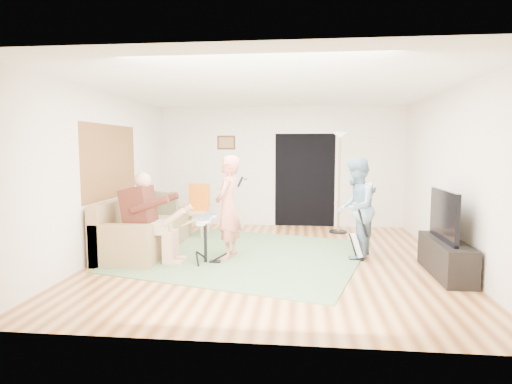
# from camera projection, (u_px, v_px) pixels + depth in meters

# --- Properties ---
(floor) EXTENTS (6.00, 6.00, 0.00)m
(floor) POSITION_uv_depth(u_px,v_px,m) (271.00, 259.00, 6.89)
(floor) COLOR brown
(floor) RESTS_ON ground
(walls) EXTENTS (5.50, 6.00, 2.70)m
(walls) POSITION_uv_depth(u_px,v_px,m) (272.00, 175.00, 6.75)
(walls) COLOR beige
(walls) RESTS_ON floor
(ceiling) EXTENTS (6.00, 6.00, 0.00)m
(ceiling) POSITION_uv_depth(u_px,v_px,m) (272.00, 88.00, 6.61)
(ceiling) COLOR white
(ceiling) RESTS_ON walls
(window_blinds) EXTENTS (0.00, 2.05, 2.05)m
(window_blinds) POSITION_uv_depth(u_px,v_px,m) (111.00, 162.00, 7.21)
(window_blinds) COLOR brown
(window_blinds) RESTS_ON walls
(doorway) EXTENTS (2.10, 0.00, 2.10)m
(doorway) POSITION_uv_depth(u_px,v_px,m) (305.00, 180.00, 9.68)
(doorway) COLOR black
(doorway) RESTS_ON walls
(picture_frame) EXTENTS (0.42, 0.03, 0.32)m
(picture_frame) POSITION_uv_depth(u_px,v_px,m) (226.00, 143.00, 9.78)
(picture_frame) COLOR #3F2314
(picture_frame) RESTS_ON walls
(area_rug) EXTENTS (4.39, 4.36, 0.02)m
(area_rug) POSITION_uv_depth(u_px,v_px,m) (248.00, 255.00, 7.11)
(area_rug) COLOR #4F6D42
(area_rug) RESTS_ON floor
(sofa) EXTENTS (0.94, 2.29, 0.93)m
(sofa) POSITION_uv_depth(u_px,v_px,m) (140.00, 233.00, 7.40)
(sofa) COLOR olive
(sofa) RESTS_ON floor
(drummer) EXTENTS (0.92, 0.51, 1.41)m
(drummer) POSITION_uv_depth(u_px,v_px,m) (151.00, 227.00, 6.68)
(drummer) COLOR #4C1F15
(drummer) RESTS_ON sofa
(drum_kit) EXTENTS (0.40, 0.72, 0.74)m
(drum_kit) POSITION_uv_depth(u_px,v_px,m) (205.00, 243.00, 6.62)
(drum_kit) COLOR black
(drum_kit) RESTS_ON floor
(singer) EXTENTS (0.49, 0.66, 1.66)m
(singer) POSITION_uv_depth(u_px,v_px,m) (228.00, 207.00, 6.90)
(singer) COLOR #D4745C
(singer) RESTS_ON floor
(microphone) EXTENTS (0.06, 0.06, 0.24)m
(microphone) POSITION_uv_depth(u_px,v_px,m) (240.00, 182.00, 6.83)
(microphone) COLOR black
(microphone) RESTS_ON singer
(guitarist) EXTENTS (0.80, 0.93, 1.63)m
(guitarist) POSITION_uv_depth(u_px,v_px,m) (356.00, 208.00, 6.92)
(guitarist) COLOR #7195A6
(guitarist) RESTS_ON floor
(guitar_held) EXTENTS (0.24, 0.61, 0.26)m
(guitar_held) POSITION_uv_depth(u_px,v_px,m) (369.00, 190.00, 6.87)
(guitar_held) COLOR white
(guitar_held) RESTS_ON guitarist
(guitar_spare) EXTENTS (0.30, 0.27, 0.83)m
(guitar_spare) POSITION_uv_depth(u_px,v_px,m) (357.00, 245.00, 6.82)
(guitar_spare) COLOR black
(guitar_spare) RESTS_ON floor
(torchiere_lamp) EXTENTS (0.38, 0.38, 2.11)m
(torchiere_lamp) POSITION_uv_depth(u_px,v_px,m) (339.00, 164.00, 8.88)
(torchiere_lamp) COLOR black
(torchiere_lamp) RESTS_ON floor
(dining_chair) EXTENTS (0.50, 0.52, 1.05)m
(dining_chair) POSITION_uv_depth(u_px,v_px,m) (196.00, 218.00, 8.64)
(dining_chair) COLOR tan
(dining_chair) RESTS_ON floor
(tv_cabinet) EXTENTS (0.40, 1.40, 0.50)m
(tv_cabinet) POSITION_uv_depth(u_px,v_px,m) (446.00, 258.00, 6.00)
(tv_cabinet) COLOR black
(tv_cabinet) RESTS_ON floor
(television) EXTENTS (0.06, 1.06, 0.70)m
(television) POSITION_uv_depth(u_px,v_px,m) (444.00, 215.00, 5.94)
(television) COLOR black
(television) RESTS_ON tv_cabinet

